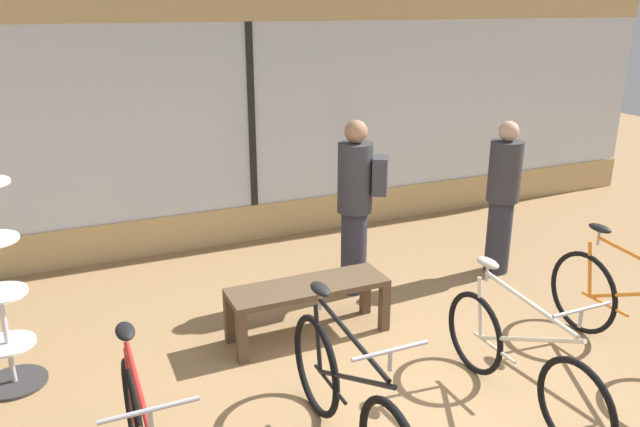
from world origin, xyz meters
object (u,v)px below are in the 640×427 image
(accessory_rack, at_px, (0,302))
(display_bench, at_px, (308,294))
(bicycle_right, at_px, (519,360))
(bicycle_left, at_px, (348,402))
(bicycle_far_right, at_px, (632,314))
(customer_near_rack, at_px, (356,202))
(customer_by_window, at_px, (503,195))

(accessory_rack, distance_m, display_bench, 2.39)
(bicycle_right, bearing_deg, display_bench, 122.55)
(bicycle_right, relative_size, display_bench, 1.22)
(bicycle_left, relative_size, bicycle_right, 1.05)
(bicycle_right, relative_size, bicycle_far_right, 0.95)
(bicycle_far_right, distance_m, display_bench, 2.66)
(accessory_rack, height_order, customer_near_rack, customer_near_rack)
(bicycle_left, xyz_separation_m, customer_near_rack, (1.15, 2.17, 0.55))
(bicycle_left, height_order, bicycle_right, bicycle_left)
(accessory_rack, height_order, customer_by_window, accessory_rack)
(bicycle_left, relative_size, bicycle_far_right, 0.99)
(customer_near_rack, distance_m, customer_by_window, 1.65)
(customer_near_rack, bearing_deg, customer_by_window, -6.14)
(bicycle_right, relative_size, customer_by_window, 1.03)
(bicycle_far_right, xyz_separation_m, accessory_rack, (-4.62, 1.64, 0.29))
(bicycle_left, bearing_deg, display_bench, 76.48)
(bicycle_left, height_order, display_bench, bicycle_left)
(accessory_rack, height_order, display_bench, accessory_rack)
(display_bench, relative_size, customer_near_rack, 0.80)
(bicycle_left, relative_size, customer_near_rack, 1.02)
(bicycle_far_right, relative_size, customer_near_rack, 1.03)
(bicycle_right, bearing_deg, customer_by_window, 54.17)
(bicycle_left, bearing_deg, bicycle_right, -0.64)
(display_bench, relative_size, customer_by_window, 0.85)
(display_bench, bearing_deg, bicycle_right, -57.45)
(bicycle_far_right, height_order, accessory_rack, accessory_rack)
(bicycle_right, xyz_separation_m, accessory_rack, (-3.35, 1.77, 0.33))
(bicycle_far_right, bearing_deg, display_bench, 147.97)
(bicycle_right, distance_m, customer_near_rack, 2.26)
(accessory_rack, bearing_deg, customer_near_rack, 7.47)
(customer_near_rack, relative_size, customer_by_window, 1.06)
(customer_near_rack, bearing_deg, bicycle_left, -118.03)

